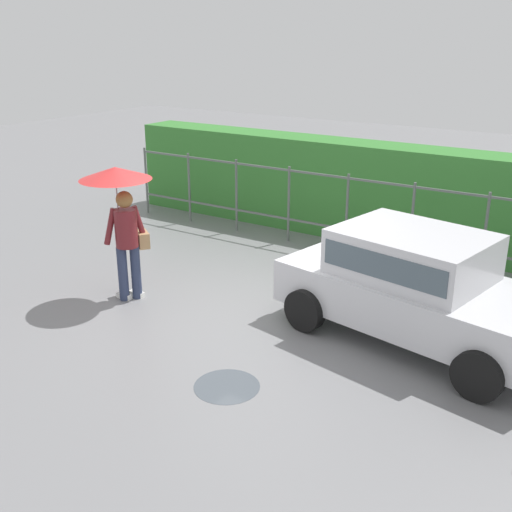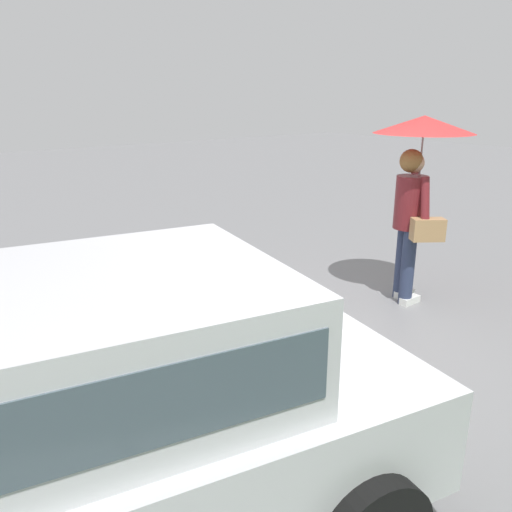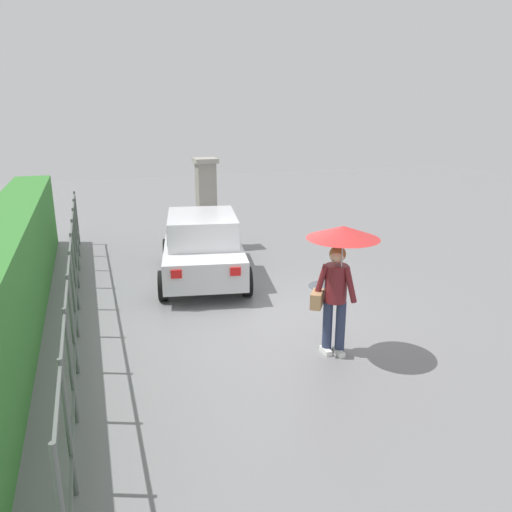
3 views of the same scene
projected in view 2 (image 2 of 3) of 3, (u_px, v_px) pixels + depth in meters
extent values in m
plane|color=slate|center=(323.00, 365.00, 4.57)|extent=(40.00, 40.00, 0.00)
cube|color=silver|center=(66.00, 456.00, 2.56)|extent=(3.94, 2.30, 0.60)
cube|color=silver|center=(85.00, 340.00, 2.44)|extent=(2.14, 1.77, 0.60)
cube|color=#4C5B66|center=(85.00, 336.00, 2.44)|extent=(1.99, 1.76, 0.33)
cylinder|color=black|center=(229.00, 370.00, 3.90)|extent=(0.62, 0.29, 0.60)
cube|color=red|center=(432.00, 391.00, 2.84)|extent=(0.10, 0.21, 0.16)
cube|color=red|center=(321.00, 317.00, 3.78)|extent=(0.10, 0.21, 0.16)
cylinder|color=#2D3856|center=(402.00, 262.00, 5.96)|extent=(0.15, 0.15, 0.86)
cylinder|color=#2D3856|center=(408.00, 268.00, 5.77)|extent=(0.15, 0.15, 0.86)
cube|color=white|center=(404.00, 294.00, 6.08)|extent=(0.26, 0.10, 0.08)
cube|color=white|center=(410.00, 300.00, 5.89)|extent=(0.26, 0.10, 0.08)
cylinder|color=maroon|center=(410.00, 202.00, 5.65)|extent=(0.34, 0.34, 0.58)
sphere|color=#DBAD89|center=(414.00, 163.00, 5.52)|extent=(0.22, 0.22, 0.22)
sphere|color=olive|center=(411.00, 161.00, 5.51)|extent=(0.25, 0.25, 0.25)
cylinder|color=maroon|center=(411.00, 196.00, 5.85)|extent=(0.20, 0.24, 0.56)
cylinder|color=maroon|center=(425.00, 204.00, 5.43)|extent=(0.20, 0.24, 0.56)
cylinder|color=#B2B2B7|center=(420.00, 170.00, 5.63)|extent=(0.02, 0.02, 0.77)
cone|color=red|center=(424.00, 124.00, 5.48)|extent=(1.07, 1.07, 0.19)
cube|color=tan|center=(428.00, 230.00, 5.48)|extent=(0.37, 0.33, 0.24)
cylinder|color=#4C545B|center=(136.00, 324.00, 5.37)|extent=(0.78, 0.78, 0.00)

